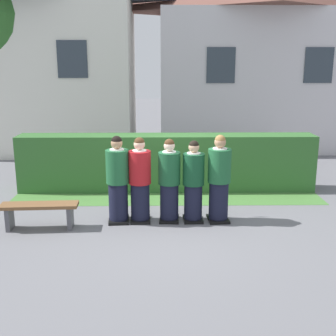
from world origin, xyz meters
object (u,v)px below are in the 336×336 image
student_in_red_blazer (140,182)px  student_front_row_4 (219,181)px  student_front_row_2 (169,182)px  student_front_row_3 (193,183)px  student_front_row_0 (118,181)px  wooden_bench (40,211)px

student_in_red_blazer → student_front_row_4: 1.51m
student_in_red_blazer → student_front_row_4: (1.51, -0.00, 0.02)m
student_front_row_2 → student_front_row_3: 0.46m
student_in_red_blazer → student_front_row_2: bearing=1.3°
student_front_row_2 → student_front_row_4: student_front_row_4 is taller
student_front_row_3 → student_front_row_4: student_front_row_4 is taller
student_front_row_0 → wooden_bench: student_front_row_0 is taller
student_front_row_2 → student_in_red_blazer: bearing=-178.7°
student_front_row_3 → student_front_row_4: 0.49m
student_front_row_0 → student_in_red_blazer: 0.42m
student_front_row_2 → student_front_row_3: size_ratio=1.02×
student_front_row_0 → wooden_bench: (-1.41, -0.36, -0.45)m
student_front_row_4 → wooden_bench: bearing=-173.5°
student_front_row_0 → student_front_row_4: 1.93m
student_in_red_blazer → student_front_row_3: student_in_red_blazer is taller
student_front_row_2 → student_front_row_0: bearing=-178.0°
student_in_red_blazer → student_front_row_4: student_front_row_4 is taller
student_front_row_2 → student_front_row_4: 0.95m
student_in_red_blazer → wooden_bench: (-1.83, -0.38, -0.43)m
student_front_row_2 → student_front_row_4: (0.95, -0.01, 0.04)m
student_front_row_2 → student_front_row_3: student_front_row_2 is taller
student_in_red_blazer → student_front_row_2: (0.56, 0.01, -0.02)m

